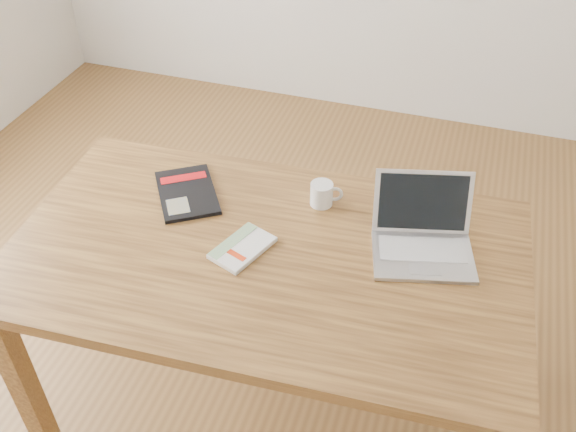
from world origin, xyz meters
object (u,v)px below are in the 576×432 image
(desk, at_px, (267,272))
(white_guidebook, at_px, (242,248))
(laptop, at_px, (423,236))
(coffee_mug, at_px, (322,194))
(black_guidebook, at_px, (187,193))

(desk, relative_size, white_guidebook, 7.26)
(laptop, xyz_separation_m, coffee_mug, (-0.34, 0.11, -0.00))
(black_guidebook, relative_size, coffee_mug, 3.10)
(desk, relative_size, black_guidebook, 4.87)
(black_guidebook, height_order, coffee_mug, coffee_mug)
(laptop, relative_size, coffee_mug, 3.35)
(desk, relative_size, coffee_mug, 15.10)
(white_guidebook, bearing_deg, black_guidebook, 164.64)
(desk, bearing_deg, coffee_mug, 66.44)
(laptop, bearing_deg, white_guidebook, -175.07)
(desk, bearing_deg, laptop, 16.77)
(white_guidebook, relative_size, coffee_mug, 2.08)
(black_guidebook, bearing_deg, coffee_mug, -21.96)
(white_guidebook, relative_size, black_guidebook, 0.67)
(black_guidebook, bearing_deg, white_guidebook, -69.29)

